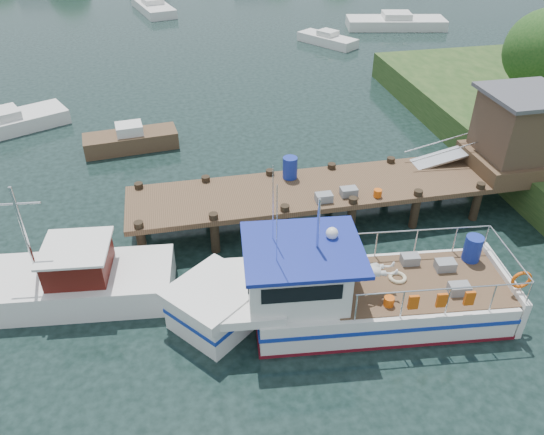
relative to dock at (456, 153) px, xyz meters
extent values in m
plane|color=black|center=(-6.51, -0.01, -2.24)|extent=(160.00, 160.00, 0.00)
cylinder|color=#332114|center=(7.49, 5.99, -0.72)|extent=(0.50, 0.50, 3.05)
cube|color=brown|center=(-4.51, -0.01, -0.94)|extent=(16.00, 3.00, 0.20)
cylinder|color=black|center=(-12.01, -1.31, -1.59)|extent=(0.32, 0.32, 1.90)
cylinder|color=black|center=(-12.01, 1.29, -1.59)|extent=(0.32, 0.32, 1.90)
cylinder|color=black|center=(-9.51, -1.31, -1.59)|extent=(0.32, 0.32, 1.90)
cylinder|color=black|center=(-9.51, 1.29, -1.59)|extent=(0.32, 0.32, 1.90)
cylinder|color=black|center=(-7.01, -1.31, -1.59)|extent=(0.32, 0.32, 1.90)
cylinder|color=black|center=(-7.01, 1.29, -1.59)|extent=(0.32, 0.32, 1.90)
cylinder|color=black|center=(-4.51, -1.31, -1.59)|extent=(0.32, 0.32, 1.90)
cylinder|color=black|center=(-4.51, 1.29, -1.59)|extent=(0.32, 0.32, 1.90)
cylinder|color=black|center=(-2.01, -1.31, -1.59)|extent=(0.32, 0.32, 1.90)
cylinder|color=black|center=(-2.01, 1.29, -1.59)|extent=(0.32, 0.32, 1.90)
cylinder|color=black|center=(0.49, -1.31, -1.59)|extent=(0.32, 0.32, 1.90)
cylinder|color=black|center=(0.49, 1.29, -1.59)|extent=(0.32, 0.32, 1.90)
cylinder|color=black|center=(2.99, -1.31, -1.59)|extent=(0.32, 0.32, 1.90)
cylinder|color=black|center=(2.99, 1.29, -1.59)|extent=(0.32, 0.32, 1.90)
cube|color=brown|center=(2.49, -0.01, -0.54)|extent=(3.20, 3.00, 0.60)
cube|color=#493628|center=(2.49, -0.01, 0.86)|extent=(2.60, 2.60, 2.40)
cube|color=#47474C|center=(2.49, -0.01, 2.16)|extent=(3.00, 3.00, 0.15)
cube|color=#A5A8AD|center=(0.19, 0.89, -0.59)|extent=(3.34, 0.90, 0.79)
cylinder|color=silver|center=(0.19, 0.49, -0.09)|extent=(3.34, 0.05, 0.76)
cylinder|color=silver|center=(0.19, 1.29, -0.09)|extent=(3.34, 0.05, 0.76)
cube|color=slate|center=(-5.51, -1.01, -0.68)|extent=(0.60, 0.40, 0.30)
cube|color=slate|center=(-4.51, -0.81, -0.68)|extent=(0.60, 0.40, 0.30)
cylinder|color=#CC4F0C|center=(-3.51, -1.11, -0.69)|extent=(0.30, 0.30, 0.28)
cylinder|color=navy|center=(-6.31, 0.89, -0.40)|extent=(0.56, 0.56, 0.85)
cube|color=silver|center=(-5.06, -5.40, -1.68)|extent=(7.62, 3.69, 1.13)
cube|color=silver|center=(-9.93, -4.89, -1.68)|extent=(2.93, 2.93, 1.13)
cube|color=silver|center=(-9.93, -4.89, -0.97)|extent=(3.22, 3.20, 0.34)
cube|color=silver|center=(-8.96, -5.00, -1.00)|extent=(2.24, 2.98, 0.29)
cube|color=#132E98|center=(-5.06, -5.40, -1.53)|extent=(7.72, 3.74, 0.14)
cube|color=#132E98|center=(-9.93, -4.89, -1.53)|extent=(2.98, 2.98, 0.14)
cube|color=maroon|center=(-5.06, -5.40, -2.19)|extent=(7.72, 3.72, 0.14)
cube|color=brown|center=(-3.89, -5.53, -1.10)|extent=(5.54, 3.19, 0.04)
cube|color=silver|center=(-1.25, -5.80, -1.58)|extent=(0.50, 2.95, 1.32)
cube|color=silver|center=(-7.59, -5.14, -0.38)|extent=(3.00, 2.82, 1.47)
cube|color=black|center=(-7.73, -6.42, -0.08)|extent=(2.15, 0.26, 0.49)
cube|color=black|center=(-7.46, -3.86, -0.08)|extent=(2.15, 0.26, 0.49)
cube|color=black|center=(-8.97, -4.99, -0.08)|extent=(0.22, 1.76, 0.49)
cube|color=navy|center=(-7.40, -5.16, 0.41)|extent=(3.61, 3.18, 0.12)
cylinder|color=silver|center=(-7.01, -5.20, 1.24)|extent=(0.09, 0.09, 1.57)
cylinder|color=silver|center=(-8.23, -5.57, 1.63)|extent=(0.03, 0.03, 2.35)
cylinder|color=silver|center=(-8.13, -4.59, 1.63)|extent=(0.03, 0.03, 2.35)
sphere|color=silver|center=(-6.48, -4.86, 0.60)|extent=(0.39, 0.39, 0.35)
cylinder|color=silver|center=(-3.88, -6.89, -0.18)|extent=(4.88, 0.55, 0.04)
cylinder|color=silver|center=(-3.60, -4.20, -0.18)|extent=(4.88, 0.55, 0.04)
cylinder|color=silver|center=(-1.27, -5.80, -0.18)|extent=(0.32, 2.69, 0.04)
cylinder|color=silver|center=(-6.27, -6.64, -0.65)|extent=(0.05, 0.05, 0.93)
cylinder|color=silver|center=(-5.99, -3.95, -0.65)|extent=(0.05, 0.05, 0.93)
cylinder|color=silver|center=(-5.00, -6.77, -0.65)|extent=(0.05, 0.05, 0.93)
cylinder|color=silver|center=(-4.72, -4.08, -0.65)|extent=(0.05, 0.05, 0.93)
cylinder|color=silver|center=(-3.73, -6.90, -0.65)|extent=(0.05, 0.05, 0.93)
cylinder|color=silver|center=(-3.45, -4.21, -0.65)|extent=(0.05, 0.05, 0.93)
cylinder|color=silver|center=(-2.47, -7.04, -0.65)|extent=(0.05, 0.05, 0.93)
cylinder|color=silver|center=(-2.18, -4.35, -0.65)|extent=(0.05, 0.05, 0.93)
cylinder|color=silver|center=(-1.44, -7.14, -0.65)|extent=(0.05, 0.05, 0.93)
cylinder|color=silver|center=(-1.16, -4.45, -0.65)|extent=(0.05, 0.05, 0.93)
cube|color=slate|center=(-2.97, -6.22, -0.94)|extent=(0.63, 0.45, 0.31)
cube|color=slate|center=(-2.86, -5.14, -0.94)|extent=(0.63, 0.45, 0.31)
cube|color=slate|center=(-3.79, -4.65, -0.94)|extent=(0.58, 0.43, 0.31)
cylinder|color=navy|center=(-1.84, -4.85, -0.67)|extent=(0.60, 0.60, 0.86)
cylinder|color=#CC4F0C|center=(-5.15, -6.28, -0.96)|extent=(0.32, 0.32, 0.29)
torus|color=#BFB28C|center=(-4.45, -5.27, -1.04)|extent=(0.60, 0.60, 0.12)
torus|color=#CC4F0C|center=(-1.31, -6.59, -0.57)|extent=(0.62, 0.16, 0.61)
cube|color=#CC4F0C|center=(-4.71, -6.82, -0.57)|extent=(0.28, 0.13, 0.44)
cube|color=#CC4F0C|center=(-3.93, -6.90, -0.57)|extent=(0.28, 0.13, 0.44)
cube|color=#CC4F0C|center=(-3.15, -6.99, -0.57)|extent=(0.28, 0.13, 0.44)
imported|color=silver|center=(-5.67, -5.64, -0.25)|extent=(0.48, 0.67, 1.73)
cube|color=silver|center=(-14.31, -2.78, -1.74)|extent=(6.71, 3.07, 1.00)
cube|color=#48110C|center=(-13.82, -2.83, -0.79)|extent=(1.98, 1.98, 0.95)
cube|color=silver|center=(-13.82, -2.83, -0.29)|extent=(2.20, 2.20, 0.08)
cylinder|color=silver|center=(-15.11, -2.70, 0.36)|extent=(0.11, 0.11, 3.10)
cylinder|color=silver|center=(-15.11, -2.70, 1.36)|extent=(1.40, 0.21, 0.06)
cube|color=brown|center=(-12.52, 7.57, -1.84)|extent=(4.48, 1.94, 0.80)
cube|color=silver|center=(-12.52, 7.57, -1.23)|extent=(1.32, 1.17, 0.51)
cube|color=silver|center=(-18.93, 10.88, -1.88)|extent=(6.50, 4.58, 0.72)
cube|color=silver|center=(-18.93, 10.88, -1.33)|extent=(2.21, 2.09, 0.46)
cube|color=silver|center=(1.70, 22.36, -1.91)|extent=(3.98, 4.75, 0.65)
cube|color=silver|center=(1.70, 22.36, -1.42)|extent=(1.67, 1.72, 0.42)
cube|color=silver|center=(8.56, 25.71, -1.84)|extent=(8.33, 4.24, 0.80)
cube|color=silver|center=(8.56, 25.71, -1.24)|extent=(2.56, 2.32, 0.51)
cube|color=silver|center=(-10.89, 35.47, -1.87)|extent=(4.00, 7.33, 0.75)
cube|color=silver|center=(-10.89, 35.47, -1.30)|extent=(2.10, 2.30, 0.48)
camera|label=1|loc=(-10.60, -16.37, 9.34)|focal=35.00mm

